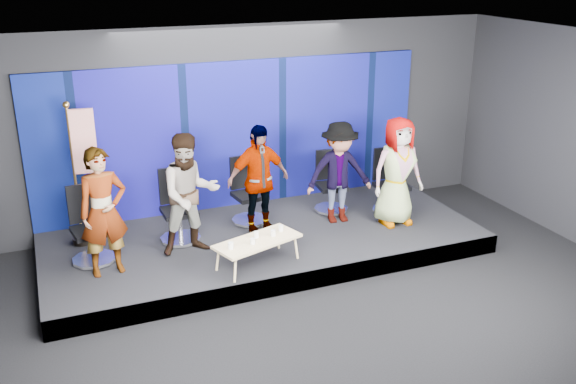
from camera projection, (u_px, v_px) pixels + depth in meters
name	position (u px, v px, depth m)	size (l,w,h in m)	color
ground	(329.00, 327.00, 8.43)	(10.00, 10.00, 0.00)	black
room_walls	(334.00, 150.00, 7.58)	(10.02, 8.02, 3.51)	black
riser	(264.00, 242.00, 10.55)	(7.00, 3.00, 0.30)	black
backdrop	(235.00, 135.00, 11.30)	(7.00, 0.08, 2.60)	#071652
chair_a	(91.00, 237.00, 9.47)	(0.74, 0.74, 1.15)	silver
panelist_a	(103.00, 212.00, 8.92)	(0.68, 0.45, 1.86)	black
chair_b	(179.00, 217.00, 10.16)	(0.67, 0.67, 1.16)	silver
panelist_b	(190.00, 194.00, 9.56)	(0.91, 0.71, 1.87)	black
chair_c	(248.00, 201.00, 10.87)	(0.70, 0.70, 1.12)	silver
panelist_c	(258.00, 180.00, 10.25)	(1.06, 0.44, 1.82)	black
chair_d	(330.00, 191.00, 11.36)	(0.67, 0.67, 1.07)	silver
panelist_d	(339.00, 173.00, 10.72)	(1.12, 0.65, 1.74)	black
chair_e	(389.00, 191.00, 11.29)	(0.64, 0.64, 1.13)	silver
panelist_e	(397.00, 171.00, 10.62)	(0.90, 0.58, 1.84)	black
coffee_table	(257.00, 242.00, 9.34)	(1.39, 0.92, 0.40)	tan
mug_a	(231.00, 246.00, 9.04)	(0.08, 0.08, 0.10)	white
mug_b	(253.00, 241.00, 9.18)	(0.07, 0.07, 0.09)	white
mug_c	(256.00, 235.00, 9.39)	(0.08, 0.08, 0.09)	white
mug_d	(273.00, 233.00, 9.45)	(0.07, 0.07, 0.09)	white
mug_e	(281.00, 228.00, 9.62)	(0.07, 0.07, 0.09)	white
flag_stand	(82.00, 170.00, 9.77)	(0.52, 0.30, 2.28)	black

